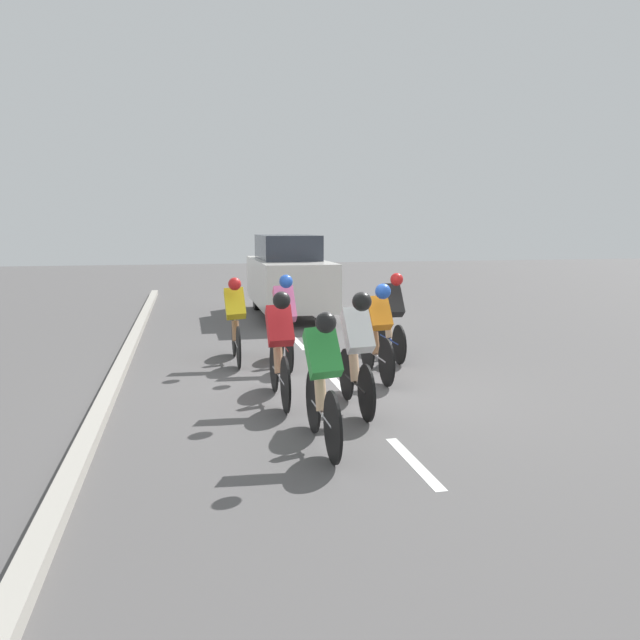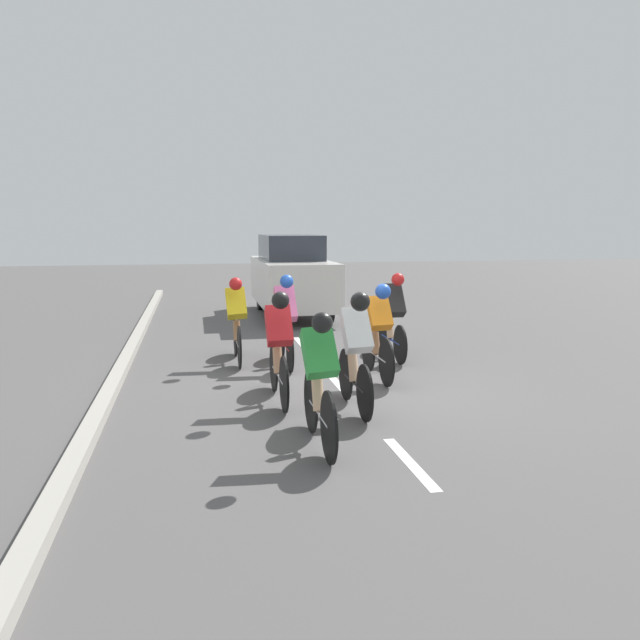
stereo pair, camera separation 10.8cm
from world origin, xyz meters
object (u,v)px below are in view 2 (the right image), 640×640
object	(u,v)px
cyclist_red	(279,345)
support_car	(292,275)
cyclist_pink	(286,319)
cyclist_orange	(378,329)
cyclist_yellow	(237,318)
cyclist_green	(319,378)
cyclist_black	(393,314)
cyclist_white	(356,348)

from	to	relation	value
cyclist_red	support_car	distance (m)	7.98
cyclist_pink	cyclist_orange	bearing A→B (deg)	137.04
cyclist_yellow	cyclist_green	bearing A→B (deg)	97.39
cyclist_orange	cyclist_red	xyz separation A→B (m)	(1.62, 0.93, 0.00)
cyclist_red	cyclist_pink	bearing A→B (deg)	-100.62
support_car	cyclist_orange	bearing A→B (deg)	91.94
cyclist_pink	cyclist_black	bearing A→B (deg)	-173.51
cyclist_pink	cyclist_green	bearing A→B (deg)	86.94
cyclist_white	cyclist_pink	distance (m)	2.71
cyclist_orange	cyclist_yellow	world-z (taller)	cyclist_orange
cyclist_pink	cyclist_black	distance (m)	1.91
cyclist_green	cyclist_orange	distance (m)	3.06
cyclist_red	cyclist_yellow	world-z (taller)	cyclist_red
cyclist_yellow	cyclist_red	bearing A→B (deg)	98.42
cyclist_green	cyclist_pink	world-z (taller)	cyclist_pink
cyclist_green	cyclist_red	world-z (taller)	cyclist_red
cyclist_green	cyclist_red	distance (m)	1.78
cyclist_orange	cyclist_green	bearing A→B (deg)	61.95
cyclist_orange	cyclist_black	distance (m)	1.52
cyclist_pink	cyclist_yellow	world-z (taller)	cyclist_pink
cyclist_green	cyclist_white	bearing A→B (deg)	-120.44
cyclist_white	cyclist_red	bearing A→B (deg)	-33.74
cyclist_white	cyclist_yellow	bearing A→B (deg)	-68.11
cyclist_black	support_car	size ratio (longest dim) A/B	0.37
cyclist_black	cyclist_white	bearing A→B (deg)	63.93
cyclist_green	cyclist_red	size ratio (longest dim) A/B	0.96
cyclist_white	cyclist_pink	size ratio (longest dim) A/B	0.98
cyclist_orange	cyclist_red	distance (m)	1.87
cyclist_orange	cyclist_black	world-z (taller)	cyclist_black
cyclist_black	cyclist_yellow	xyz separation A→B (m)	(2.66, -0.24, -0.04)
cyclist_yellow	cyclist_orange	bearing A→B (deg)	141.17
cyclist_white	cyclist_orange	xyz separation A→B (m)	(-0.74, -1.51, -0.04)
cyclist_green	cyclist_yellow	xyz separation A→B (m)	(0.56, -4.31, 0.00)
cyclist_black	cyclist_red	size ratio (longest dim) A/B	0.96
cyclist_green	cyclist_black	bearing A→B (deg)	-117.38
cyclist_yellow	cyclist_pink	bearing A→B (deg)	148.97
cyclist_red	support_car	size ratio (longest dim) A/B	0.39
cyclist_black	cyclist_green	bearing A→B (deg)	62.62
cyclist_pink	support_car	xyz separation A→B (m)	(-1.00, -5.78, 0.24)
cyclist_green	cyclist_red	bearing A→B (deg)	-84.09
cyclist_yellow	cyclist_white	bearing A→B (deg)	111.89
cyclist_pink	cyclist_red	world-z (taller)	cyclist_pink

